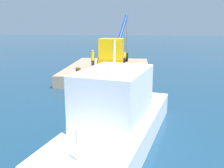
{
  "coord_description": "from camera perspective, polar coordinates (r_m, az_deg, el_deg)",
  "views": [
    {
      "loc": [
        19.66,
        2.85,
        5.26
      ],
      "look_at": [
        0.5,
        0.95,
        0.62
      ],
      "focal_mm": 40.28,
      "sensor_mm": 36.0,
      "label": 1
    }
  ],
  "objects": [
    {
      "name": "moored_yacht",
      "position": [
        12.7,
        3.27,
        -7.75
      ],
      "size": [
        11.66,
        5.82,
        5.93
      ],
      "color": "white",
      "rests_on": "ground"
    },
    {
      "name": "dock_worker",
      "position": [
        24.38,
        -4.39,
        5.7
      ],
      "size": [
        0.34,
        0.34,
        1.79
      ],
      "color": "#2D2D2D",
      "rests_on": "dock"
    },
    {
      "name": "dock",
      "position": [
        25.99,
        -0.73,
        3.03
      ],
      "size": [
        11.58,
        8.15,
        1.04
      ],
      "primitive_type": "cube",
      "color": "gray",
      "rests_on": "ground"
    },
    {
      "name": "ground",
      "position": [
        20.55,
        -2.5,
        -1.3
      ],
      "size": [
        200.0,
        200.0,
        0.0
      ],
      "primitive_type": "plane",
      "color": "navy"
    },
    {
      "name": "piling_near",
      "position": [
        19.96,
        -7.59,
        0.98
      ],
      "size": [
        0.38,
        0.38,
        1.92
      ],
      "primitive_type": "cylinder",
      "color": "brown",
      "rests_on": "ground"
    },
    {
      "name": "salvaged_car",
      "position": [
        19.12,
        1.63,
        -0.18
      ],
      "size": [
        4.55,
        3.84,
        2.54
      ],
      "color": "#99999E",
      "rests_on": "ground"
    },
    {
      "name": "piling_mid",
      "position": [
        19.74,
        4.06,
        1.22
      ],
      "size": [
        0.42,
        0.42,
        2.12
      ],
      "primitive_type": "cylinder",
      "color": "brown",
      "rests_on": "ground"
    },
    {
      "name": "crane_truck",
      "position": [
        25.89,
        0.34,
        7.2
      ],
      "size": [
        8.95,
        2.76,
        5.36
      ],
      "color": "orange",
      "rests_on": "dock"
    }
  ]
}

